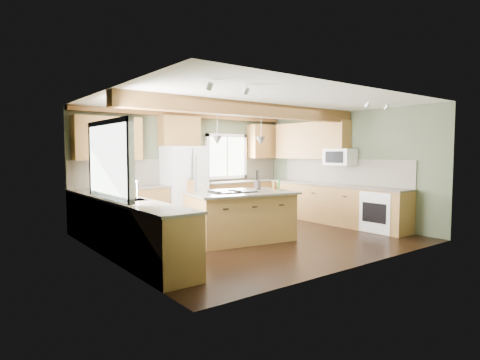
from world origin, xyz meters
TOP-DOWN VIEW (x-y plane):
  - floor at (0.00, 0.00)m, footprint 5.60×5.60m
  - ceiling at (0.00, 0.00)m, footprint 5.60×5.60m
  - wall_back at (0.00, 2.50)m, footprint 5.60×0.00m
  - wall_left at (-2.80, 0.00)m, footprint 0.00×5.00m
  - wall_right at (2.80, 0.00)m, footprint 0.00×5.00m
  - ceiling_beam at (0.00, -0.04)m, footprint 5.55×0.26m
  - soffit_trim at (0.00, 2.40)m, footprint 5.55×0.20m
  - backsplash_back at (0.00, 2.48)m, footprint 5.58×0.03m
  - backsplash_right at (2.78, 0.05)m, footprint 0.03×3.70m
  - base_cab_back_left at (-1.79, 2.20)m, footprint 2.02×0.60m
  - counter_back_left at (-1.79, 2.20)m, footprint 2.06×0.64m
  - base_cab_back_right at (1.49, 2.20)m, footprint 2.62×0.60m
  - counter_back_right at (1.49, 2.20)m, footprint 2.66×0.64m
  - base_cab_left at (-2.50, 0.05)m, footprint 0.60×3.70m
  - counter_left at (-2.50, 0.05)m, footprint 0.64×3.74m
  - base_cab_right at (2.50, 0.05)m, footprint 0.60×3.70m
  - counter_right at (2.50, 0.05)m, footprint 0.64×3.74m
  - upper_cab_back_left at (-1.99, 2.33)m, footprint 1.40×0.35m
  - upper_cab_over_fridge at (-0.30, 2.33)m, footprint 0.96×0.35m
  - upper_cab_right at (2.62, 0.90)m, footprint 0.35×2.20m
  - upper_cab_back_corner at (2.30, 2.33)m, footprint 0.90×0.35m
  - window_left at (-2.78, 0.05)m, footprint 0.04×1.60m
  - window_back at (1.15, 2.48)m, footprint 1.10×0.04m
  - sink at (-2.50, 0.05)m, footprint 0.50×0.65m
  - faucet at (-2.32, 0.05)m, footprint 0.02×0.02m
  - dishwasher at (-2.49, -1.25)m, footprint 0.60×0.60m
  - oven at (2.49, -1.25)m, footprint 0.60×0.72m
  - microwave at (2.58, -0.05)m, footprint 0.40×0.70m
  - pendant_left at (-0.78, 0.03)m, footprint 0.18×0.18m
  - pendant_right at (0.13, -0.12)m, footprint 0.18×0.18m
  - refrigerator at (-0.30, 2.12)m, footprint 0.90×0.74m
  - island at (-0.33, -0.04)m, footprint 2.01×1.42m
  - island_top at (-0.33, -0.04)m, footprint 2.15×1.57m
  - cooktop at (-0.48, -0.02)m, footprint 0.88×0.66m
  - knife_block at (-1.06, 0.54)m, footprint 0.16×0.15m
  - utensil_crock at (0.22, 0.10)m, footprint 0.14×0.14m
  - bottle_tray at (0.48, -0.19)m, footprint 0.24×0.24m

SIDE VIEW (x-z plane):
  - floor at x=0.00m, z-range 0.00..0.00m
  - dishwasher at x=-2.49m, z-range 0.01..0.85m
  - oven at x=2.49m, z-range 0.01..0.85m
  - base_cab_back_left at x=-1.79m, z-range 0.00..0.88m
  - base_cab_back_right at x=1.49m, z-range 0.00..0.88m
  - base_cab_left at x=-2.50m, z-range 0.00..0.88m
  - base_cab_right at x=2.50m, z-range 0.00..0.88m
  - island at x=-0.33m, z-range 0.00..0.88m
  - counter_back_left at x=-1.79m, z-range 0.88..0.92m
  - counter_back_right at x=1.49m, z-range 0.88..0.92m
  - counter_left at x=-2.50m, z-range 0.88..0.92m
  - counter_right at x=2.50m, z-range 0.88..0.92m
  - refrigerator at x=-0.30m, z-range 0.00..1.80m
  - island_top at x=-0.33m, z-range 0.88..0.92m
  - sink at x=-2.50m, z-range 0.89..0.92m
  - cooktop at x=-0.48m, z-range 0.92..0.94m
  - utensil_crock at x=0.22m, z-range 0.92..1.10m
  - bottle_tray at x=0.48m, z-range 0.92..1.13m
  - knife_block at x=-1.06m, z-range 0.92..1.14m
  - faucet at x=-2.32m, z-range 0.91..1.19m
  - backsplash_back at x=0.00m, z-range 0.92..1.50m
  - backsplash_right at x=2.78m, z-range 0.92..1.50m
  - wall_back at x=0.00m, z-range -1.50..4.10m
  - wall_left at x=-2.80m, z-range -1.20..3.80m
  - wall_right at x=2.80m, z-range -1.20..3.80m
  - window_back at x=1.15m, z-range 1.05..2.05m
  - window_left at x=-2.78m, z-range 1.02..2.08m
  - microwave at x=2.58m, z-range 1.36..1.74m
  - pendant_left at x=-0.78m, z-range 1.80..1.96m
  - pendant_right at x=0.13m, z-range 1.80..1.96m
  - upper_cab_back_left at x=-1.99m, z-range 1.50..2.40m
  - upper_cab_right at x=2.62m, z-range 1.50..2.40m
  - upper_cab_back_corner at x=2.30m, z-range 1.50..2.40m
  - upper_cab_over_fridge at x=-0.30m, z-range 1.80..2.50m
  - ceiling_beam at x=0.00m, z-range 2.34..2.60m
  - soffit_trim at x=0.00m, z-range 2.49..2.59m
  - ceiling at x=0.00m, z-range 2.60..2.60m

